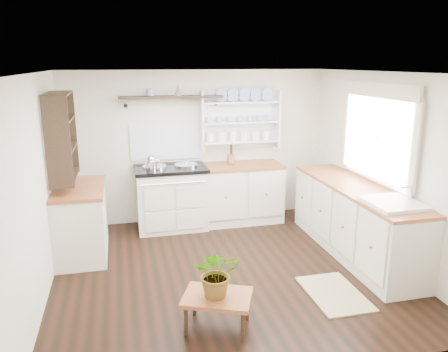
{
  "coord_description": "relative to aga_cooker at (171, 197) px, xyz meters",
  "views": [
    {
      "loc": [
        -1.17,
        -4.61,
        2.41
      ],
      "look_at": [
        0.02,
        0.25,
        1.1
      ],
      "focal_mm": 35.0,
      "sensor_mm": 36.0,
      "label": 1
    }
  ],
  "objects": [
    {
      "name": "aga_cooker",
      "position": [
        0.0,
        0.0,
        0.0
      ],
      "size": [
        1.04,
        0.72,
        0.96
      ],
      "color": "beige",
      "rests_on": "floor"
    },
    {
      "name": "center_table",
      "position": [
        0.09,
        -2.67,
        -0.18
      ],
      "size": [
        0.74,
        0.65,
        0.34
      ],
      "rotation": [
        0.0,
        0.0,
        -0.4
      ],
      "color": "brown",
      "rests_on": "floor"
    },
    {
      "name": "left_cabinets",
      "position": [
        -1.23,
        -0.67,
        -0.01
      ],
      "size": [
        0.62,
        1.13,
        0.9
      ],
      "color": "beige",
      "rests_on": "floor"
    },
    {
      "name": "back_cabinets",
      "position": [
        1.07,
        0.03,
        -0.01
      ],
      "size": [
        1.27,
        0.63,
        0.9
      ],
      "color": "beige",
      "rests_on": "floor"
    },
    {
      "name": "right_cabinets",
      "position": [
        2.17,
        -1.47,
        -0.01
      ],
      "size": [
        0.62,
        2.43,
        0.9
      ],
      "color": "beige",
      "rests_on": "floor"
    },
    {
      "name": "window",
      "position": [
        2.42,
        -1.42,
        1.09
      ],
      "size": [
        0.08,
        1.55,
        1.22
      ],
      "color": "white",
      "rests_on": "wall_right"
    },
    {
      "name": "kettle",
      "position": [
        -0.28,
        -0.12,
        0.56
      ],
      "size": [
        0.17,
        0.17,
        0.21
      ],
      "primitive_type": null,
      "color": "silver",
      "rests_on": "aga_cooker"
    },
    {
      "name": "wall_back",
      "position": [
        0.47,
        0.33,
        0.68
      ],
      "size": [
        4.0,
        0.02,
        2.3
      ],
      "primitive_type": "cube",
      "color": "beige",
      "rests_on": "ground"
    },
    {
      "name": "ceiling",
      "position": [
        0.47,
        -1.57,
        1.83
      ],
      "size": [
        4.0,
        3.8,
        0.01
      ],
      "primitive_type": "cube",
      "color": "white",
      "rests_on": "wall_back"
    },
    {
      "name": "wall_right",
      "position": [
        2.47,
        -1.57,
        0.68
      ],
      "size": [
        0.02,
        3.8,
        2.3
      ],
      "primitive_type": "cube",
      "color": "beige",
      "rests_on": "ground"
    },
    {
      "name": "floor_rug",
      "position": [
        1.44,
        -2.38,
        -0.47
      ],
      "size": [
        0.55,
        0.85,
        0.02
      ],
      "primitive_type": "cube",
      "rotation": [
        0.0,
        0.0,
        -0.0
      ],
      "color": "#988958",
      "rests_on": "floor"
    },
    {
      "name": "wall_left",
      "position": [
        -1.53,
        -1.57,
        0.68
      ],
      "size": [
        0.02,
        3.8,
        2.3
      ],
      "primitive_type": "cube",
      "color": "beige",
      "rests_on": "ground"
    },
    {
      "name": "utensil_crock",
      "position": [
        0.94,
        0.11,
        0.5
      ],
      "size": [
        0.11,
        0.11,
        0.13
      ],
      "primitive_type": "cylinder",
      "color": "brown",
      "rests_on": "back_cabinets"
    },
    {
      "name": "floor",
      "position": [
        0.47,
        -1.57,
        -0.47
      ],
      "size": [
        4.0,
        3.8,
        0.01
      ],
      "primitive_type": "cube",
      "color": "black",
      "rests_on": "ground"
    },
    {
      "name": "potted_plant",
      "position": [
        0.09,
        -2.67,
        0.09
      ],
      "size": [
        0.46,
        0.42,
        0.46
      ],
      "primitive_type": "imported",
      "rotation": [
        0.0,
        0.0,
        -0.16
      ],
      "color": "#3F7233",
      "rests_on": "center_table"
    },
    {
      "name": "high_shelf",
      "position": [
        0.07,
        0.21,
        1.44
      ],
      "size": [
        1.5,
        0.29,
        0.16
      ],
      "color": "black",
      "rests_on": "wall_back"
    },
    {
      "name": "belfast_sink",
      "position": [
        2.17,
        -2.22,
        0.33
      ],
      "size": [
        0.55,
        0.6,
        0.45
      ],
      "color": "white",
      "rests_on": "right_cabinets"
    },
    {
      "name": "left_shelving",
      "position": [
        -1.37,
        -0.67,
        1.08
      ],
      "size": [
        0.28,
        0.8,
        1.05
      ],
      "primitive_type": "cube",
      "color": "black",
      "rests_on": "wall_left"
    },
    {
      "name": "plate_rack",
      "position": [
        1.12,
        0.29,
        1.08
      ],
      "size": [
        1.2,
        0.22,
        0.9
      ],
      "color": "white",
      "rests_on": "wall_back"
    }
  ]
}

